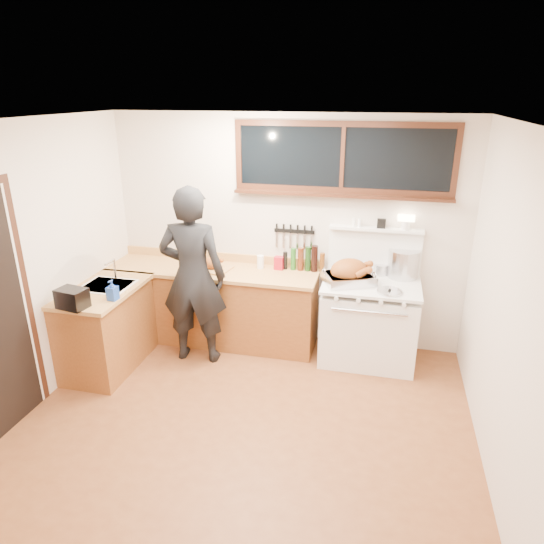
% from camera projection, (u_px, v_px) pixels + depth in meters
% --- Properties ---
extents(ground_plane, '(4.00, 3.50, 0.02)m').
position_uv_depth(ground_plane, '(245.00, 424.00, 4.36)').
color(ground_plane, brown).
extents(room_shell, '(4.10, 3.60, 2.65)m').
position_uv_depth(room_shell, '(241.00, 249.00, 3.78)').
color(room_shell, beige).
rests_on(room_shell, ground).
extents(counter_back, '(2.44, 0.64, 1.00)m').
position_uv_depth(counter_back, '(213.00, 304.00, 5.69)').
color(counter_back, brown).
rests_on(counter_back, ground).
extents(counter_left, '(0.64, 1.09, 0.90)m').
position_uv_depth(counter_left, '(107.00, 327.00, 5.13)').
color(counter_left, brown).
rests_on(counter_left, ground).
extents(sink_unit, '(0.50, 0.45, 0.37)m').
position_uv_depth(sink_unit, '(108.00, 291.00, 5.06)').
color(sink_unit, white).
rests_on(sink_unit, counter_left).
extents(vintage_stove, '(1.02, 0.74, 1.58)m').
position_uv_depth(vintage_stove, '(369.00, 320.00, 5.27)').
color(vintage_stove, white).
rests_on(vintage_stove, ground).
extents(back_window, '(2.32, 0.13, 0.77)m').
position_uv_depth(back_window, '(342.00, 166.00, 5.07)').
color(back_window, black).
rests_on(back_window, room_shell).
extents(knife_strip, '(0.46, 0.03, 0.28)m').
position_uv_depth(knife_strip, '(294.00, 232.00, 5.45)').
color(knife_strip, black).
rests_on(knife_strip, room_shell).
extents(man, '(0.75, 0.53, 1.94)m').
position_uv_depth(man, '(193.00, 277.00, 5.11)').
color(man, black).
rests_on(man, ground).
extents(soap_bottle, '(0.10, 0.10, 0.20)m').
position_uv_depth(soap_bottle, '(112.00, 290.00, 4.68)').
color(soap_bottle, '#234BB1').
rests_on(soap_bottle, counter_left).
extents(toaster, '(0.30, 0.23, 0.19)m').
position_uv_depth(toaster, '(72.00, 298.00, 4.51)').
color(toaster, black).
rests_on(toaster, counter_left).
extents(cutting_board, '(0.46, 0.38, 0.14)m').
position_uv_depth(cutting_board, '(212.00, 265.00, 5.48)').
color(cutting_board, tan).
rests_on(cutting_board, counter_back).
extents(roast_turkey, '(0.62, 0.55, 0.27)m').
position_uv_depth(roast_turkey, '(349.00, 274.00, 5.09)').
color(roast_turkey, silver).
rests_on(roast_turkey, vintage_stove).
extents(stockpot, '(0.34, 0.34, 0.31)m').
position_uv_depth(stockpot, '(403.00, 263.00, 5.24)').
color(stockpot, silver).
rests_on(stockpot, vintage_stove).
extents(saucepan, '(0.19, 0.29, 0.12)m').
position_uv_depth(saucepan, '(381.00, 269.00, 5.34)').
color(saucepan, silver).
rests_on(saucepan, vintage_stove).
extents(pot_lid, '(0.28, 0.28, 0.04)m').
position_uv_depth(pot_lid, '(389.00, 292.00, 4.87)').
color(pot_lid, silver).
rests_on(pot_lid, vintage_stove).
extents(coffee_tin, '(0.11, 0.09, 0.15)m').
position_uv_depth(coffee_tin, '(279.00, 263.00, 5.49)').
color(coffee_tin, maroon).
rests_on(coffee_tin, counter_back).
extents(pitcher, '(0.08, 0.08, 0.15)m').
position_uv_depth(pitcher, '(260.00, 262.00, 5.52)').
color(pitcher, white).
rests_on(pitcher, counter_back).
extents(bottle_cluster, '(0.48, 0.07, 0.30)m').
position_uv_depth(bottle_cluster, '(306.00, 259.00, 5.43)').
color(bottle_cluster, black).
rests_on(bottle_cluster, counter_back).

